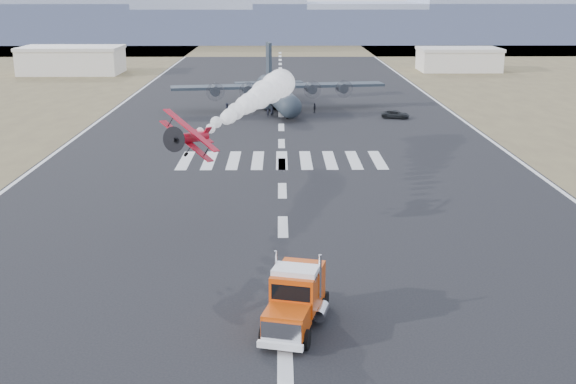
{
  "coord_description": "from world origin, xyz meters",
  "views": [
    {
      "loc": [
        -0.29,
        -37.5,
        20.69
      ],
      "look_at": [
        0.43,
        21.35,
        4.0
      ],
      "focal_mm": 45.0,
      "sensor_mm": 36.0,
      "label": 1
    }
  ],
  "objects_px": {
    "hangar_left": "(72,60)",
    "transport_aircraft": "(277,93)",
    "crew_a": "(272,112)",
    "crew_e": "(227,108)",
    "crew_f": "(253,106)",
    "hangar_right": "(459,59)",
    "crew_b": "(241,107)",
    "support_vehicle": "(395,114)",
    "crew_d": "(315,108)",
    "semi_truck": "(296,297)",
    "aerobatic_biplane": "(190,137)",
    "crew_g": "(268,112)",
    "crew_c": "(243,109)",
    "crew_h": "(287,110)"
  },
  "relations": [
    {
      "from": "semi_truck",
      "to": "crew_c",
      "type": "bearing_deg",
      "value": 109.48
    },
    {
      "from": "semi_truck",
      "to": "support_vehicle",
      "type": "bearing_deg",
      "value": 90.88
    },
    {
      "from": "crew_d",
      "to": "crew_h",
      "type": "distance_m",
      "value": 5.42
    },
    {
      "from": "semi_truck",
      "to": "crew_a",
      "type": "bearing_deg",
      "value": 106.05
    },
    {
      "from": "semi_truck",
      "to": "crew_c",
      "type": "xyz_separation_m",
      "value": [
        -7.07,
        79.09,
        -1.01
      ]
    },
    {
      "from": "crew_f",
      "to": "hangar_right",
      "type": "bearing_deg",
      "value": 2.74
    },
    {
      "from": "crew_h",
      "to": "crew_b",
      "type": "bearing_deg",
      "value": -112.74
    },
    {
      "from": "crew_a",
      "to": "crew_e",
      "type": "xyz_separation_m",
      "value": [
        -7.73,
        4.5,
        -0.07
      ]
    },
    {
      "from": "hangar_left",
      "to": "transport_aircraft",
      "type": "relative_size",
      "value": 0.65
    },
    {
      "from": "crew_e",
      "to": "crew_d",
      "type": "bearing_deg",
      "value": 85.19
    },
    {
      "from": "crew_a",
      "to": "support_vehicle",
      "type": "bearing_deg",
      "value": -179.53
    },
    {
      "from": "hangar_right",
      "to": "semi_truck",
      "type": "bearing_deg",
      "value": -107.27
    },
    {
      "from": "crew_g",
      "to": "crew_b",
      "type": "bearing_deg",
      "value": 175.78
    },
    {
      "from": "crew_e",
      "to": "crew_f",
      "type": "relative_size",
      "value": 0.98
    },
    {
      "from": "support_vehicle",
      "to": "crew_c",
      "type": "xyz_separation_m",
      "value": [
        -25.2,
        3.53,
        0.31
      ]
    },
    {
      "from": "crew_d",
      "to": "hangar_left",
      "type": "bearing_deg",
      "value": -150.2
    },
    {
      "from": "support_vehicle",
      "to": "crew_e",
      "type": "bearing_deg",
      "value": 96.25
    },
    {
      "from": "transport_aircraft",
      "to": "support_vehicle",
      "type": "relative_size",
      "value": 8.22
    },
    {
      "from": "hangar_right",
      "to": "transport_aircraft",
      "type": "height_order",
      "value": "transport_aircraft"
    },
    {
      "from": "crew_a",
      "to": "crew_d",
      "type": "relative_size",
      "value": 1.14
    },
    {
      "from": "transport_aircraft",
      "to": "crew_e",
      "type": "height_order",
      "value": "transport_aircraft"
    },
    {
      "from": "crew_c",
      "to": "crew_e",
      "type": "distance_m",
      "value": 3.5
    },
    {
      "from": "crew_b",
      "to": "crew_a",
      "type": "bearing_deg",
      "value": 73.06
    },
    {
      "from": "support_vehicle",
      "to": "crew_d",
      "type": "relative_size",
      "value": 2.78
    },
    {
      "from": "crew_f",
      "to": "crew_g",
      "type": "bearing_deg",
      "value": -114.49
    },
    {
      "from": "hangar_right",
      "to": "crew_c",
      "type": "xyz_separation_m",
      "value": [
        -52.36,
        -66.62,
        -2.07
      ]
    },
    {
      "from": "crew_a",
      "to": "crew_d",
      "type": "distance_m",
      "value": 8.66
    },
    {
      "from": "crew_a",
      "to": "crew_h",
      "type": "bearing_deg",
      "value": -139.1
    },
    {
      "from": "crew_a",
      "to": "crew_h",
      "type": "distance_m",
      "value": 3.27
    },
    {
      "from": "semi_truck",
      "to": "crew_d",
      "type": "height_order",
      "value": "semi_truck"
    },
    {
      "from": "hangar_right",
      "to": "crew_b",
      "type": "bearing_deg",
      "value": -130.18
    },
    {
      "from": "support_vehicle",
      "to": "crew_d",
      "type": "bearing_deg",
      "value": 83.91
    },
    {
      "from": "crew_c",
      "to": "hangar_right",
      "type": "bearing_deg",
      "value": -12.87
    },
    {
      "from": "hangar_right",
      "to": "transport_aircraft",
      "type": "relative_size",
      "value": 0.55
    },
    {
      "from": "transport_aircraft",
      "to": "crew_a",
      "type": "height_order",
      "value": "transport_aircraft"
    },
    {
      "from": "semi_truck",
      "to": "transport_aircraft",
      "type": "xyz_separation_m",
      "value": [
        -1.39,
        86.13,
        0.83
      ]
    },
    {
      "from": "hangar_right",
      "to": "crew_f",
      "type": "height_order",
      "value": "hangar_right"
    },
    {
      "from": "hangar_left",
      "to": "crew_g",
      "type": "height_order",
      "value": "hangar_left"
    },
    {
      "from": "crew_g",
      "to": "crew_h",
      "type": "relative_size",
      "value": 0.87
    },
    {
      "from": "transport_aircraft",
      "to": "crew_f",
      "type": "xyz_separation_m",
      "value": [
        -4.17,
        -3.21,
        -1.91
      ]
    },
    {
      "from": "hangar_left",
      "to": "transport_aircraft",
      "type": "distance_m",
      "value": 74.92
    },
    {
      "from": "semi_truck",
      "to": "crew_g",
      "type": "distance_m",
      "value": 76.95
    },
    {
      "from": "crew_f",
      "to": "crew_h",
      "type": "height_order",
      "value": "crew_h"
    },
    {
      "from": "crew_h",
      "to": "crew_f",
      "type": "bearing_deg",
      "value": -120.22
    },
    {
      "from": "crew_b",
      "to": "hangar_right",
      "type": "bearing_deg",
      "value": 172.76
    },
    {
      "from": "crew_a",
      "to": "transport_aircraft",
      "type": "bearing_deg",
      "value": -91.82
    },
    {
      "from": "crew_e",
      "to": "semi_truck",
      "type": "bearing_deg",
      "value": 1.58
    },
    {
      "from": "transport_aircraft",
      "to": "crew_g",
      "type": "xyz_separation_m",
      "value": [
        -1.52,
        -9.25,
        -2.0
      ]
    },
    {
      "from": "hangar_left",
      "to": "crew_e",
      "type": "xyz_separation_m",
      "value": [
        42.74,
        -59.66,
        -2.54
      ]
    },
    {
      "from": "aerobatic_biplane",
      "to": "crew_g",
      "type": "bearing_deg",
      "value": 97.86
    }
  ]
}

